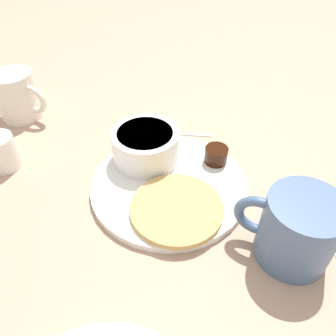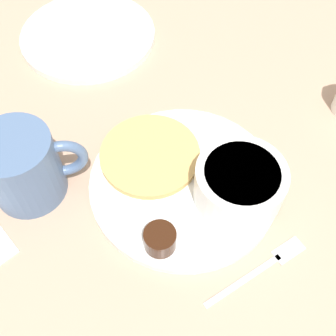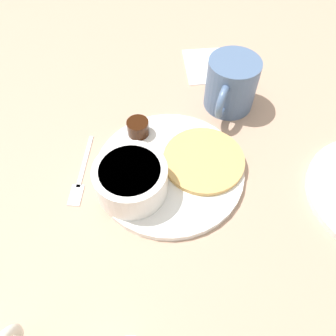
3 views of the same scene
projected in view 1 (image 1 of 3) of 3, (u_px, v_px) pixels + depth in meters
ground_plane at (169, 188)px, 0.54m from camera, size 4.00×4.00×0.00m
plate at (169, 185)px, 0.53m from camera, size 0.25×0.25×0.01m
pancake_stack at (179, 208)px, 0.48m from camera, size 0.14×0.14×0.01m
bowl at (146, 145)px, 0.55m from camera, size 0.11×0.11×0.06m
syrup_cup at (216, 155)px, 0.56m from camera, size 0.04×0.04×0.03m
butter_ramekin at (147, 142)px, 0.58m from camera, size 0.04×0.04×0.04m
coffee_mug at (296, 230)px, 0.41m from camera, size 0.12×0.10×0.10m
creamer_pitcher_near at (1, 152)px, 0.55m from camera, size 0.05×0.08×0.06m
fork at (166, 132)px, 0.64m from camera, size 0.14×0.06×0.00m
second_mug at (17, 96)px, 0.66m from camera, size 0.11×0.09×0.10m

